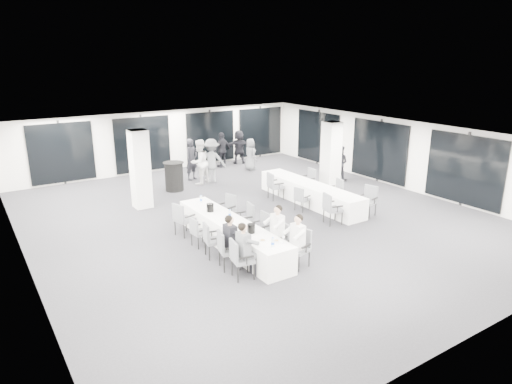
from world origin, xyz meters
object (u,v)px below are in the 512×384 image
banquet_table_side (310,193)px  standing_guest_b (199,159)px  chair_main_left_fourth (198,231)px  standing_guest_d (222,147)px  ice_bucket_near (251,228)px  chair_main_right_fourth (246,217)px  chair_side_right_far (309,179)px  cocktail_table (174,176)px  chair_side_left_far (274,184)px  chair_main_left_mid (211,238)px  chair_main_right_near (300,245)px  ice_bucket_far (210,208)px  chair_main_right_second (280,237)px  chair_main_right_far (228,207)px  standing_guest_f (239,145)px  chair_main_left_second (226,248)px  chair_side_left_mid (301,198)px  chair_main_left_far (182,217)px  standing_guest_c (212,158)px  chair_side_right_near (369,199)px  chair_side_right_mid (337,190)px  standing_guest_h (340,161)px  chair_main_left_near (239,257)px  banquet_table_main (231,233)px  standing_guest_e (250,152)px  standing_guest_a (191,157)px  chair_main_right_mid (262,226)px  chair_side_left_near (331,207)px

banquet_table_side → standing_guest_b: (-2.19, 4.62, 0.70)m
chair_main_left_fourth → standing_guest_d: bearing=141.5°
banquet_table_side → ice_bucket_near: ice_bucket_near is taller
chair_main_right_fourth → chair_side_right_far: 5.01m
cocktail_table → chair_side_left_far: (2.66, -3.18, 0.00)m
chair_main_left_mid → chair_main_right_near: bearing=55.7°
chair_main_left_mid → ice_bucket_far: size_ratio=3.92×
chair_main_right_second → chair_main_right_far: (0.00, 2.87, 0.04)m
standing_guest_f → ice_bucket_far: standing_guest_f is taller
cocktail_table → chair_main_left_second: size_ratio=1.14×
chair_side_left_mid → chair_main_right_fourth: bearing=-86.1°
chair_main_left_far → standing_guest_c: 6.11m
chair_side_right_near → chair_side_right_far: 3.17m
chair_main_left_mid → standing_guest_d: standing_guest_d is taller
chair_side_right_mid → standing_guest_b: size_ratio=0.42×
standing_guest_f → ice_bucket_far: (-5.70, -7.73, -0.09)m
banquet_table_side → standing_guest_h: 3.72m
chair_main_left_mid → standing_guest_h: (8.44, 4.03, 0.32)m
chair_main_right_second → chair_side_left_far: bearing=-28.0°
chair_side_right_far → ice_bucket_near: ice_bucket_near is taller
chair_main_right_near → cocktail_table: bearing=-13.5°
chair_main_left_mid → chair_main_right_fourth: (1.67, 0.88, 0.00)m
banquet_table_side → chair_main_left_near: size_ratio=4.99×
banquet_table_main → cocktail_table: size_ratio=4.31×
chair_main_right_far → chair_main_left_far: bearing=80.2°
chair_side_right_mid → chair_main_left_mid: bearing=114.0°
chair_main_left_near → standing_guest_e: 11.07m
chair_main_right_second → chair_side_right_near: chair_side_right_near is taller
chair_side_left_far → standing_guest_a: 4.53m
chair_main_right_fourth → standing_guest_d: 8.87m
chair_main_right_mid → standing_guest_f: (4.77, 9.14, 0.43)m
chair_side_right_near → ice_bucket_far: (-5.35, 1.36, 0.29)m
chair_main_left_far → chair_main_right_mid: 2.47m
chair_main_right_far → standing_guest_b: (1.39, 4.81, 0.52)m
chair_main_left_near → chair_main_left_fourth: (0.01, 2.30, -0.08)m
chair_main_right_mid → chair_main_right_fourth: 0.85m
chair_main_right_mid → banquet_table_main: bearing=66.2°
banquet_table_main → chair_main_left_fourth: 0.95m
standing_guest_f → standing_guest_a: bearing=49.4°
chair_main_left_mid → chair_side_left_mid: (4.42, 1.68, -0.06)m
chair_side_left_mid → standing_guest_c: (-0.82, 5.07, 0.58)m
chair_side_left_far → chair_side_left_near: bearing=8.8°
chair_main_right_near → standing_guest_a: standing_guest_a is taller
chair_main_right_far → chair_side_right_near: (4.42, -1.92, 0.03)m
chair_main_right_near → standing_guest_c: (1.93, 8.48, 0.49)m
cocktail_table → ice_bucket_near: (-0.90, -7.17, 0.28)m
chair_main_left_mid → chair_main_left_fourth: size_ratio=1.12×
chair_main_left_near → standing_guest_a: size_ratio=0.49×
chair_main_left_far → standing_guest_h: 8.72m
banquet_table_main → chair_side_left_far: (3.57, 2.93, 0.21)m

